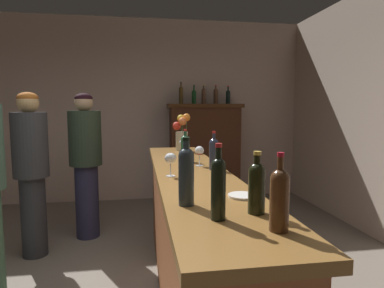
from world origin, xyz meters
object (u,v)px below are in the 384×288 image
at_px(wine_bottle_merlot, 280,197).
at_px(display_bottle_center, 204,95).
at_px(wine_glass_front, 199,152).
at_px(display_bottle_midleft, 194,96).
at_px(wine_bottle_rose, 257,185).
at_px(display_cabinet, 204,151).
at_px(display_bottle_midright, 216,95).
at_px(display_bottle_right, 228,96).
at_px(wine_bottle_syrah, 218,185).
at_px(wine_bottle_riesling, 214,152).
at_px(wine_glass_mid, 183,143).
at_px(wine_glass_rear, 170,159).
at_px(wine_bottle_chardonnay, 185,147).
at_px(patron_by_cabinet, 86,159).
at_px(bar_counter, 192,239).
at_px(patron_in_grey, 31,167).
at_px(cheese_plate, 243,196).
at_px(flower_arrangement, 182,133).
at_px(display_bottle_left, 181,94).
at_px(wine_bottle_malbec, 186,173).

distance_m(wine_bottle_merlot, display_bottle_center, 4.09).
height_order(wine_glass_front, display_bottle_midleft, display_bottle_midleft).
bearing_deg(wine_bottle_rose, display_cabinet, 82.24).
xyz_separation_m(display_bottle_midright, display_bottle_right, (0.20, 0.00, -0.01)).
distance_m(wine_bottle_syrah, display_bottle_center, 3.96).
xyz_separation_m(wine_bottle_riesling, wine_bottle_syrah, (-0.23, -1.10, 0.01)).
relative_size(wine_glass_mid, display_bottle_center, 0.47).
height_order(wine_glass_rear, display_bottle_right, display_bottle_right).
bearing_deg(wine_bottle_riesling, wine_bottle_chardonnay, 109.70).
relative_size(wine_bottle_chardonnay, patron_by_cabinet, 0.17).
relative_size(bar_counter, wine_glass_rear, 18.59).
xyz_separation_m(wine_bottle_chardonnay, display_bottle_midleft, (0.46, 2.34, 0.53)).
height_order(display_bottle_midleft, patron_in_grey, display_bottle_midleft).
xyz_separation_m(cheese_plate, patron_by_cabinet, (-1.14, 2.27, -0.13)).
height_order(bar_counter, wine_bottle_merlot, wine_bottle_merlot).
distance_m(display_bottle_midleft, display_bottle_center, 0.15).
height_order(wine_bottle_chardonnay, flower_arrangement, flower_arrangement).
bearing_deg(display_bottle_right, bar_counter, -110.12).
relative_size(display_bottle_midright, patron_in_grey, 0.18).
height_order(wine_bottle_merlot, wine_bottle_riesling, wine_bottle_merlot).
relative_size(display_bottle_left, display_bottle_midleft, 1.15).
bearing_deg(display_bottle_center, cheese_plate, -97.69).
bearing_deg(display_bottle_right, wine_bottle_syrah, -105.66).
relative_size(bar_counter, wine_bottle_chardonnay, 10.68).
bearing_deg(bar_counter, patron_in_grey, 142.91).
distance_m(bar_counter, display_bottle_midleft, 3.07).
relative_size(wine_bottle_malbec, wine_bottle_riesling, 1.12).
distance_m(wine_glass_front, patron_by_cabinet, 1.73).
distance_m(wine_bottle_malbec, patron_by_cabinet, 2.53).
xyz_separation_m(wine_bottle_chardonnay, wine_glass_front, (0.08, -0.26, -0.01)).
relative_size(wine_glass_front, wine_glass_rear, 1.00).
bearing_deg(flower_arrangement, display_bottle_left, 83.11).
xyz_separation_m(display_cabinet, patron_by_cabinet, (-1.64, -1.28, 0.10)).
xyz_separation_m(display_cabinet, wine_glass_rear, (-0.82, -2.97, 0.34)).
bearing_deg(display_cabinet, display_bottle_right, 0.00).
bearing_deg(display_cabinet, display_bottle_midleft, -180.00).
bearing_deg(cheese_plate, wine_bottle_malbec, -162.37).
xyz_separation_m(flower_arrangement, display_bottle_midright, (0.75, 1.62, 0.47)).
bearing_deg(display_bottle_midright, wine_bottle_malbec, -105.13).
relative_size(wine_bottle_merlot, flower_arrangement, 0.74).
height_order(display_bottle_left, display_bottle_center, display_bottle_left).
xyz_separation_m(display_bottle_center, display_bottle_right, (0.40, 0.00, -0.01)).
height_order(wine_bottle_malbec, wine_bottle_riesling, wine_bottle_malbec).
height_order(wine_bottle_merlot, patron_in_grey, patron_in_grey).
bearing_deg(wine_glass_rear, wine_bottle_rose, -70.58).
height_order(wine_bottle_syrah, display_bottle_midright, display_bottle_midright).
distance_m(wine_glass_front, display_bottle_midleft, 2.68).
relative_size(wine_bottle_malbec, wine_bottle_rose, 1.18).
distance_m(display_cabinet, patron_in_grey, 2.71).
xyz_separation_m(wine_glass_mid, cheese_plate, (0.09, -1.71, -0.10)).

